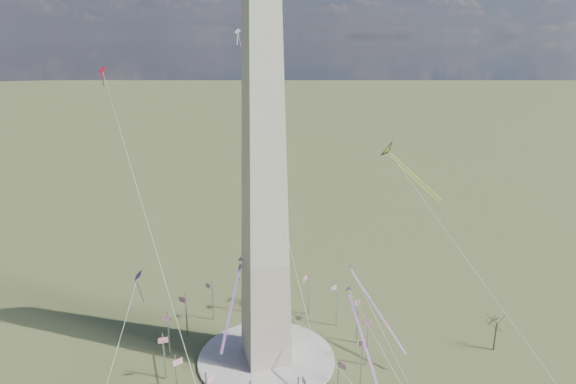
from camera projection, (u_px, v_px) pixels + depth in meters
name	position (u px, v px, depth m)	size (l,w,h in m)	color
ground	(266.00, 360.00, 135.43)	(2000.00, 2000.00, 0.00)	#455128
plaza	(266.00, 358.00, 135.31)	(36.00, 36.00, 0.80)	#BAB2AA
washington_monument	(264.00, 186.00, 121.50)	(15.56, 15.56, 100.00)	#B6A898
flagpole_ring	(266.00, 336.00, 133.32)	(54.40, 54.40, 13.00)	#AEB1B5
tree_near	(497.00, 321.00, 137.13)	(7.12, 7.12, 12.45)	#46392A
kite_delta_black	(391.00, 153.00, 137.92)	(13.86, 16.53, 14.56)	black
kite_diamond_purple	(139.00, 279.00, 129.66)	(2.08, 3.20, 9.75)	#3C1A75
kite_streamer_left	(360.00, 327.00, 114.38)	(3.11, 23.81, 16.34)	red
kite_streamer_mid	(234.00, 291.00, 118.45)	(9.98, 18.80, 13.95)	red
kite_streamer_right	(368.00, 295.00, 138.00)	(7.33, 23.05, 16.13)	red
kite_small_red	(102.00, 72.00, 134.47)	(1.93, 1.70, 5.13)	red
kite_small_white	(237.00, 33.00, 158.62)	(1.88, 1.63, 4.82)	white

